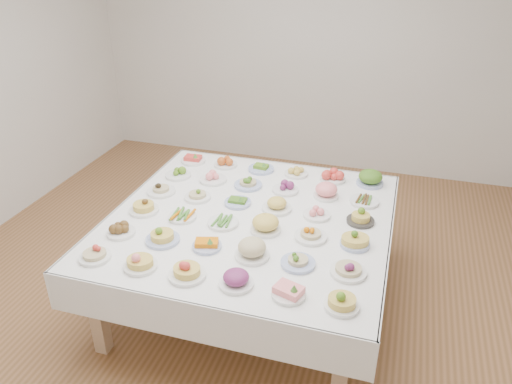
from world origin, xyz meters
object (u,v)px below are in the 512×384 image
(display_table, at_px, (250,225))
(dish_0, at_px, (94,252))
(dish_18, at_px, (161,187))
(dish_35, at_px, (370,177))

(display_table, bearing_deg, dish_0, -135.17)
(dish_18, xyz_separation_m, dish_35, (1.56, 0.63, 0.02))
(display_table, bearing_deg, dish_18, 168.83)
(display_table, height_order, dish_35, dish_35)
(dish_18, bearing_deg, dish_35, 21.91)
(display_table, height_order, dish_0, dish_0)
(display_table, xyz_separation_m, dish_18, (-0.79, 0.16, 0.12))
(display_table, relative_size, dish_0, 10.08)
(dish_0, xyz_separation_m, dish_35, (1.56, 1.56, 0.01))
(dish_18, distance_m, dish_35, 1.68)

